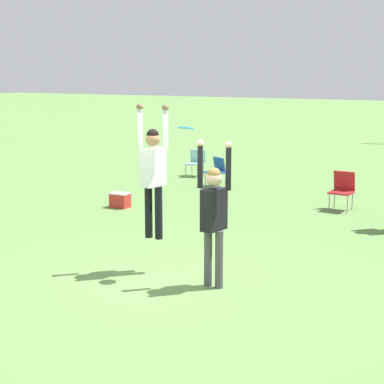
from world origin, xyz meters
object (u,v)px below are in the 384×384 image
Objects in this scene: person_defending at (214,210)px; camping_chair_1 at (343,188)px; frisbee at (186,128)px; camping_chair_5 at (217,169)px; camping_chair_2 at (196,161)px; person_jumping at (153,168)px; cooler_box at (120,200)px.

camping_chair_1 is at bearing -170.89° from person_defending.
camping_chair_5 is at bearing 112.66° from frisbee.
camping_chair_1 is (0.22, 6.11, -0.64)m from person_defending.
camping_chair_5 is (-3.58, 7.38, -0.67)m from person_defending.
camping_chair_5 is at bearing 121.27° from camping_chair_2.
camping_chair_2 is 0.98× the size of camping_chair_5.
frisbee reaches higher than camping_chair_5.
person_jumping is at bearing 80.17° from camping_chair_1.
frisbee is at bearing 102.98° from camping_chair_2.
camping_chair_5 is (-2.41, 7.15, -1.17)m from person_jumping.
frisbee is 0.32× the size of camping_chair_2.
camping_chair_5 is (1.36, -1.34, 0.02)m from camping_chair_2.
person_defending reaches higher than camping_chair_2.
person_jumping is 0.97× the size of person_defending.
camping_chair_5 is (-3.80, 1.27, -0.03)m from camping_chair_1.
person_defending is at bearing -23.45° from frisbee.
person_defending reaches higher than camping_chair_5.
camping_chair_5 is (-2.97, 7.12, -1.81)m from frisbee.
camping_chair_1 reaches higher than camping_chair_5.
cooler_box is at bearing 82.51° from camping_chair_2.
person_defending is at bearing 105.39° from camping_chair_2.
frisbee is 6.17m from camping_chair_1.
camping_chair_2 is (-4.94, 8.72, -0.69)m from person_defending.
camping_chair_1 is 4.01m from camping_chair_5.
person_jumping is 2.38× the size of camping_chair_1.
cooler_box is at bearing 52.22° from person_jumping.
frisbee is (-0.61, 0.26, 1.14)m from person_defending.
person_defending reaches higher than cooler_box.
camping_chair_2 is (-3.77, 8.49, -1.19)m from person_jumping.
frisbee is 0.28× the size of camping_chair_1.
person_defending is 8.71× the size of frisbee.
person_jumping is 5.11m from cooler_box.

